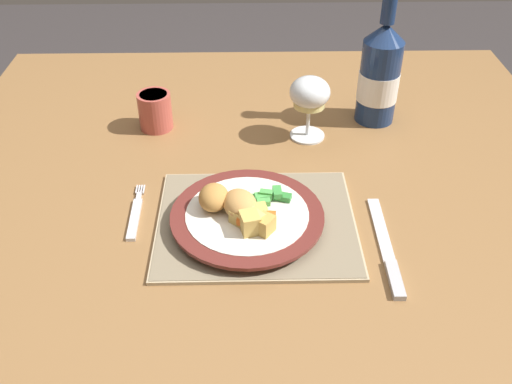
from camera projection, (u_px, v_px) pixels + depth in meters
The scene contains 12 objects.
dining_table at pixel (260, 202), 1.08m from camera, with size 1.17×0.97×0.74m.
placemat at pixel (256, 222), 0.89m from camera, with size 0.31×0.26×0.01m.
dinner_plate at pixel (247, 218), 0.87m from camera, with size 0.24×0.24×0.02m.
breaded_croquettes at pixel (228, 201), 0.86m from camera, with size 0.10×0.09×0.04m.
green_beans_pile at pixel (264, 198), 0.89m from camera, with size 0.09×0.05×0.01m.
glazed_carrots at pixel (257, 218), 0.84m from camera, with size 0.06×0.05×0.02m.
fork at pixel (135, 215), 0.90m from camera, with size 0.02×0.14×0.01m.
table_knife at pixel (388, 253), 0.83m from camera, with size 0.02×0.22×0.01m.
wine_glass at pixel (310, 96), 1.04m from camera, with size 0.08×0.08×0.12m.
bottle at pixel (380, 74), 1.09m from camera, with size 0.08×0.08×0.27m.
roast_potatoes at pixel (253, 221), 0.83m from camera, with size 0.07×0.06×0.03m.
drinking_cup at pixel (155, 110), 1.10m from camera, with size 0.06×0.06×0.07m.
Camera 1 is at (-0.03, -0.85, 1.32)m, focal length 40.00 mm.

